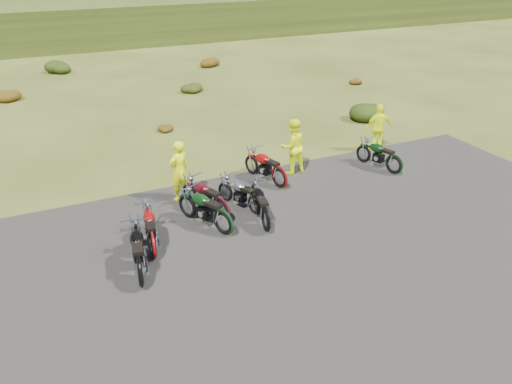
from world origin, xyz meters
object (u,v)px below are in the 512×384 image
motorcycle_0 (142,286)px  motorcycle_3 (256,215)px  person_middle (179,172)px  motorcycle_7 (393,174)px

motorcycle_0 → motorcycle_3: size_ratio=1.13×
motorcycle_3 → person_middle: size_ratio=0.99×
motorcycle_0 → motorcycle_7: (9.17, 2.53, 0.00)m
motorcycle_0 → motorcycle_7: bearing=-64.7°
motorcycle_7 → person_middle: 7.24m
motorcycle_3 → person_middle: person_middle is taller
motorcycle_0 → motorcycle_7: size_ratio=1.09×
motorcycle_0 → person_middle: person_middle is taller
motorcycle_3 → person_middle: 2.67m
motorcycle_3 → person_middle: (-1.66, 1.86, 0.94)m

